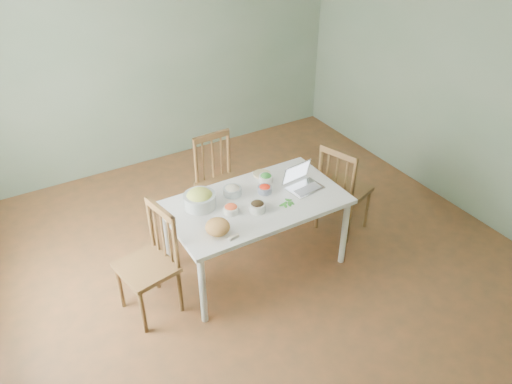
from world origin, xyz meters
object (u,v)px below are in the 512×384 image
bowl_squash (200,198)px  chair_left (146,265)px  bread_boule (218,227)px  chair_right (345,187)px  dining_table (256,234)px  chair_far (222,185)px  laptop (306,179)px

bowl_squash → chair_left: bearing=-160.7°
bread_boule → chair_left: bearing=160.2°
chair_left → chair_right: size_ratio=1.00×
bread_boule → bowl_squash: (0.04, 0.43, 0.02)m
dining_table → chair_left: size_ratio=1.59×
chair_far → chair_left: chair_far is taller
dining_table → bread_boule: bearing=-154.6°
dining_table → laptop: 0.71m
chair_right → laptop: size_ratio=3.24×
dining_table → chair_right: 1.13m
chair_right → laptop: chair_right is taller
dining_table → chair_right: size_ratio=1.58×
chair_left → laptop: size_ratio=3.23×
laptop → chair_right: bearing=4.1°
chair_right → bread_boule: (-1.64, -0.30, 0.32)m
chair_far → chair_right: size_ratio=1.00×
chair_far → chair_left: bearing=-147.8°
bowl_squash → laptop: 1.02m
bowl_squash → laptop: size_ratio=0.91×
bread_boule → chair_far: bearing=61.2°
chair_left → chair_far: bearing=114.0°
bread_boule → bowl_squash: size_ratio=0.72×
bread_boule → laptop: (1.03, 0.18, 0.04)m
chair_right → bowl_squash: bearing=66.8°
chair_left → laptop: chair_left is taller
chair_left → chair_right: (2.23, 0.09, 0.00)m
dining_table → chair_far: size_ratio=1.58×
dining_table → chair_left: bearing=-178.2°
dining_table → chair_far: 0.77m
chair_far → laptop: (0.48, -0.82, 0.36)m
bread_boule → bowl_squash: bearing=84.6°
laptop → bowl_squash: bearing=159.0°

